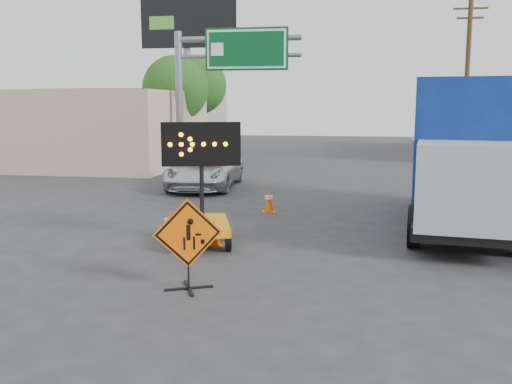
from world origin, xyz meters
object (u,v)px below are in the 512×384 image
(construction_sign, at_px, (188,242))
(box_truck, at_px, (464,161))
(pickup_truck, at_px, (205,170))
(arrow_board, at_px, (202,218))

(construction_sign, xyz_separation_m, box_truck, (5.85, 6.59, 0.91))
(construction_sign, xyz_separation_m, pickup_truck, (-3.03, 12.31, -0.16))
(construction_sign, relative_size, box_truck, 0.20)
(arrow_board, height_order, box_truck, box_truck)
(construction_sign, distance_m, pickup_truck, 12.68)
(construction_sign, distance_m, box_truck, 8.85)
(construction_sign, relative_size, pickup_truck, 0.32)
(arrow_board, relative_size, box_truck, 0.34)
(construction_sign, height_order, box_truck, box_truck)
(arrow_board, xyz_separation_m, pickup_truck, (-2.38, 9.00, 0.07))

